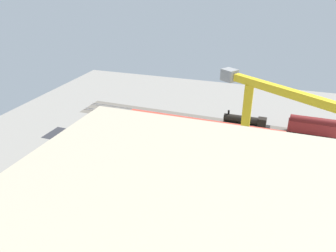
% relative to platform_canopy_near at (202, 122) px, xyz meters
% --- Properties ---
extents(ground_plane, '(145.41, 145.41, 0.00)m').
position_rel_platform_canopy_near_xyz_m(ground_plane, '(4.56, 13.82, -3.79)').
color(ground_plane, gray).
rests_on(ground_plane, ground).
extents(rail_bed, '(91.24, 16.19, 0.01)m').
position_rel_platform_canopy_near_xyz_m(rail_bed, '(4.56, -7.40, -3.79)').
color(rail_bed, '#665E54').
rests_on(rail_bed, ground).
extents(street_asphalt, '(91.10, 11.61, 0.01)m').
position_rel_platform_canopy_near_xyz_m(street_asphalt, '(4.56, 18.21, -3.79)').
color(street_asphalt, '#2D2D33').
rests_on(street_asphalt, ground).
extents(track_rails, '(90.85, 9.75, 0.12)m').
position_rel_platform_canopy_near_xyz_m(track_rails, '(4.56, -7.40, -3.61)').
color(track_rails, '#9E9EA8').
rests_on(track_rails, ground).
extents(platform_canopy_near, '(54.78, 6.17, 4.01)m').
position_rel_platform_canopy_near_xyz_m(platform_canopy_near, '(0.00, 0.00, 0.00)').
color(platform_canopy_near, '#C63D2D').
rests_on(platform_canopy_near, ground).
extents(locomotive, '(16.49, 3.20, 5.07)m').
position_rel_platform_canopy_near_xyz_m(locomotive, '(-14.28, -10.19, -1.96)').
color(locomotive, black).
rests_on(locomotive, ground).
extents(passenger_coach, '(16.59, 3.63, 6.36)m').
position_rel_platform_canopy_near_xyz_m(passenger_coach, '(-36.35, -10.19, -0.45)').
color(passenger_coach, black).
rests_on(passenger_coach, ground).
extents(parked_car_0, '(4.82, 2.01, 1.67)m').
position_rel_platform_canopy_near_xyz_m(parked_car_0, '(-8.50, 14.68, -3.03)').
color(parked_car_0, black).
rests_on(parked_car_0, ground).
extents(parked_car_1, '(4.15, 1.83, 1.80)m').
position_rel_platform_canopy_near_xyz_m(parked_car_1, '(-1.46, 14.87, -2.99)').
color(parked_car_1, black).
rests_on(parked_car_1, ground).
extents(parked_car_2, '(4.27, 1.84, 1.80)m').
position_rel_platform_canopy_near_xyz_m(parked_car_2, '(5.35, 14.34, -3.00)').
color(parked_car_2, black).
rests_on(parked_car_2, ground).
extents(parked_car_3, '(4.44, 2.02, 1.72)m').
position_rel_platform_canopy_near_xyz_m(parked_car_3, '(12.13, 14.97, -3.03)').
color(parked_car_3, black).
rests_on(parked_car_3, ground).
extents(parked_car_4, '(4.84, 1.94, 1.73)m').
position_rel_platform_canopy_near_xyz_m(parked_car_4, '(19.90, 14.15, -3.02)').
color(parked_car_4, black).
rests_on(parked_car_4, ground).
extents(parked_car_5, '(4.24, 1.86, 1.73)m').
position_rel_platform_canopy_near_xyz_m(parked_car_5, '(26.77, 15.04, -3.01)').
color(parked_car_5, black).
rests_on(parked_car_5, ground).
extents(parked_car_6, '(4.30, 1.95, 1.77)m').
position_rel_platform_canopy_near_xyz_m(parked_car_6, '(34.30, 15.03, -3.00)').
color(parked_car_6, black).
rests_on(parked_car_6, ground).
extents(parked_car_7, '(4.39, 1.90, 1.72)m').
position_rel_platform_canopy_near_xyz_m(parked_car_7, '(40.81, 14.69, -3.02)').
color(parked_car_7, black).
rests_on(parked_car_7, ground).
extents(construction_building, '(34.33, 22.35, 14.15)m').
position_rel_platform_canopy_near_xyz_m(construction_building, '(4.71, 40.73, 3.29)').
color(construction_building, yellow).
rests_on(construction_building, ground).
extents(construction_roof_slab, '(34.94, 22.96, 0.40)m').
position_rel_platform_canopy_near_xyz_m(construction_roof_slab, '(4.71, 40.73, 10.56)').
color(construction_roof_slab, '#ADA89E').
rests_on(construction_roof_slab, construction_building).
extents(tower_crane, '(19.07, 13.60, 34.89)m').
position_rel_platform_canopy_near_xyz_m(tower_crane, '(-18.53, 47.50, 16.19)').
color(tower_crane, gray).
rests_on(tower_crane, ground).
extents(box_truck_0, '(10.10, 3.11, 3.45)m').
position_rel_platform_canopy_near_xyz_m(box_truck_0, '(16.02, 23.83, -2.09)').
color(box_truck_0, black).
rests_on(box_truck_0, ground).
extents(box_truck_1, '(9.56, 3.07, 3.27)m').
position_rel_platform_canopy_near_xyz_m(box_truck_1, '(11.61, 23.33, -2.16)').
color(box_truck_1, black).
rests_on(box_truck_1, ground).
extents(box_truck_2, '(8.76, 3.29, 3.60)m').
position_rel_platform_canopy_near_xyz_m(box_truck_2, '(1.66, 23.68, -2.03)').
color(box_truck_2, black).
rests_on(box_truck_2, ground).
extents(street_tree_0, '(5.61, 5.61, 7.87)m').
position_rel_platform_canopy_near_xyz_m(street_tree_0, '(18.05, 23.75, 1.26)').
color(street_tree_0, brown).
rests_on(street_tree_0, ground).
extents(street_tree_1, '(6.25, 6.25, 8.90)m').
position_rel_platform_canopy_near_xyz_m(street_tree_1, '(-22.83, 23.69, 1.97)').
color(street_tree_1, brown).
rests_on(street_tree_1, ground).
extents(street_tree_2, '(5.73, 5.73, 8.33)m').
position_rel_platform_canopy_near_xyz_m(street_tree_2, '(-2.28, 23.14, 1.66)').
color(street_tree_2, brown).
rests_on(street_tree_2, ground).
extents(street_tree_3, '(4.44, 4.44, 6.34)m').
position_rel_platform_canopy_near_xyz_m(street_tree_3, '(27.37, 22.38, 0.31)').
color(street_tree_3, brown).
rests_on(street_tree_3, ground).
extents(street_tree_4, '(5.07, 5.07, 7.35)m').
position_rel_platform_canopy_near_xyz_m(street_tree_4, '(-27.03, 23.41, 1.00)').
color(street_tree_4, brown).
rests_on(street_tree_4, ground).
extents(traffic_light, '(0.50, 0.36, 6.74)m').
position_rel_platform_canopy_near_xyz_m(traffic_light, '(4.31, 13.25, 0.65)').
color(traffic_light, '#333333').
rests_on(traffic_light, ground).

